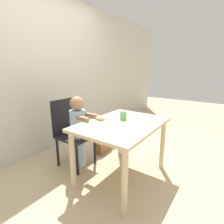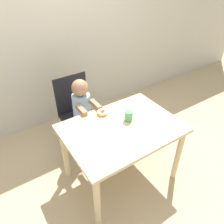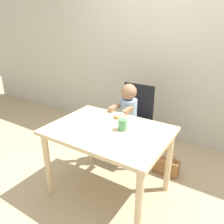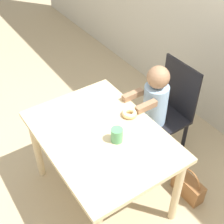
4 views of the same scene
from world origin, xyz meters
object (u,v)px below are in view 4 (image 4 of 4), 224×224
handbag (188,186)px  chair (165,113)px  child_figure (154,114)px  cup (117,135)px  donut (129,113)px

handbag → chair: bearing=163.9°
child_figure → handbag: child_figure is taller
handbag → cup: bearing=-117.8°
chair → donut: (0.08, -0.46, 0.27)m
child_figure → donut: size_ratio=8.40×
chair → child_figure: bearing=-90.0°
donut → handbag: donut is taller
child_figure → cup: child_figure is taller
chair → child_figure: 0.15m
chair → donut: chair is taller
handbag → cup: size_ratio=2.89×
donut → handbag: bearing=34.7°
chair → cup: 0.79m
chair → donut: bearing=-80.6°
cup → child_figure: bearing=113.5°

